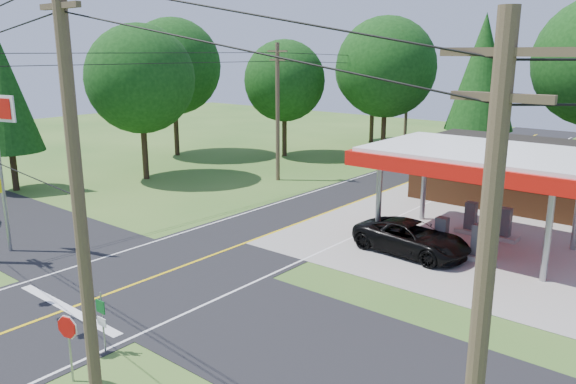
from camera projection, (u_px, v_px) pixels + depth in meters
The scene contains 14 objects.
ground at pixel (147, 280), 23.73m from camera, with size 120.00×120.00×0.00m, color #336122.
main_highway at pixel (147, 280), 23.72m from camera, with size 8.00×120.00×0.02m, color black.
cross_road at pixel (147, 280), 23.72m from camera, with size 70.00×7.00×0.02m, color black.
lane_center_yellow at pixel (147, 279), 23.72m from camera, with size 0.15×110.00×0.00m, color yellow.
gas_canopy at pixel (480, 161), 26.90m from camera, with size 10.60×7.40×4.88m.
convenience_store at pixel (554, 177), 34.34m from camera, with size 16.40×7.55×3.80m.
utility_pole_near_right at pixel (79, 212), 12.41m from camera, with size 1.80×0.30×11.50m.
utility_pole_far_left at pixel (278, 110), 40.87m from camera, with size 1.80×0.30×10.00m.
utility_pole_right_b at pixel (479, 337), 8.49m from camera, with size 1.80×0.30×10.00m.
utility_pole_north at pixel (407, 102), 52.81m from camera, with size 0.30×0.30×9.50m.
treeline_backdrop at pixel (428, 79), 39.39m from camera, with size 70.27×51.59×13.30m.
suv_car at pixel (411, 238), 26.65m from camera, with size 5.59×5.59×1.55m, color black.
octagonal_stop_sign at pixel (68, 333), 16.07m from camera, with size 0.73×0.24×2.12m.
route_sign_post at pixel (102, 317), 17.72m from camera, with size 0.43×0.09×2.09m.
Camera 1 is at (18.64, -13.29, 9.41)m, focal length 35.00 mm.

